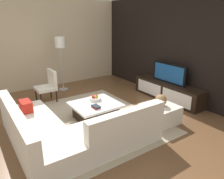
{
  "coord_description": "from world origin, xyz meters",
  "views": [
    {
      "loc": [
        3.81,
        -2.13,
        2.26
      ],
      "look_at": [
        -0.17,
        0.61,
        0.6
      ],
      "focal_mm": 34.29,
      "sensor_mm": 36.0,
      "label": 1
    }
  ],
  "objects_px": {
    "accent_chair_near": "(48,84)",
    "sectional_couch": "(68,131)",
    "coffee_table": "(96,111)",
    "television": "(169,73)",
    "media_console": "(167,91)",
    "fruit_bowl": "(95,98)",
    "book_stack": "(96,107)",
    "floor_lamp": "(60,46)",
    "decorative_ball": "(161,100)",
    "ottoman": "(160,114)"
  },
  "relations": [
    {
      "from": "accent_chair_near",
      "to": "sectional_couch",
      "type": "bearing_deg",
      "value": -13.17
    },
    {
      "from": "coffee_table",
      "to": "television",
      "type": "bearing_deg",
      "value": 87.51
    },
    {
      "from": "media_console",
      "to": "fruit_bowl",
      "type": "xyz_separation_m",
      "value": [
        -0.28,
        -2.2,
        0.18
      ]
    },
    {
      "from": "fruit_bowl",
      "to": "media_console",
      "type": "bearing_deg",
      "value": 82.78
    },
    {
      "from": "accent_chair_near",
      "to": "coffee_table",
      "type": "bearing_deg",
      "value": 13.89
    },
    {
      "from": "media_console",
      "to": "television",
      "type": "xyz_separation_m",
      "value": [
        -0.0,
        0.0,
        0.52
      ]
    },
    {
      "from": "fruit_bowl",
      "to": "book_stack",
      "type": "bearing_deg",
      "value": -27.99
    },
    {
      "from": "book_stack",
      "to": "coffee_table",
      "type": "bearing_deg",
      "value": 152.48
    },
    {
      "from": "television",
      "to": "floor_lamp",
      "type": "relative_size",
      "value": 0.67
    },
    {
      "from": "television",
      "to": "sectional_couch",
      "type": "bearing_deg",
      "value": -80.86
    },
    {
      "from": "fruit_bowl",
      "to": "floor_lamp",
      "type": "bearing_deg",
      "value": 177.36
    },
    {
      "from": "coffee_table",
      "to": "fruit_bowl",
      "type": "height_order",
      "value": "fruit_bowl"
    },
    {
      "from": "decorative_ball",
      "to": "floor_lamp",
      "type": "bearing_deg",
      "value": -165.07
    },
    {
      "from": "accent_chair_near",
      "to": "media_console",
      "type": "bearing_deg",
      "value": 54.9
    },
    {
      "from": "accent_chair_near",
      "to": "floor_lamp",
      "type": "relative_size",
      "value": 0.52
    },
    {
      "from": "ottoman",
      "to": "decorative_ball",
      "type": "height_order",
      "value": "decorative_ball"
    },
    {
      "from": "coffee_table",
      "to": "decorative_ball",
      "type": "xyz_separation_m",
      "value": [
        0.95,
        1.09,
        0.33
      ]
    },
    {
      "from": "decorative_ball",
      "to": "ottoman",
      "type": "bearing_deg",
      "value": 0.0
    },
    {
      "from": "decorative_ball",
      "to": "sectional_couch",
      "type": "bearing_deg",
      "value": -99.25
    },
    {
      "from": "television",
      "to": "decorative_ball",
      "type": "height_order",
      "value": "television"
    },
    {
      "from": "floor_lamp",
      "to": "book_stack",
      "type": "relative_size",
      "value": 8.05
    },
    {
      "from": "sectional_couch",
      "to": "coffee_table",
      "type": "distance_m",
      "value": 1.14
    },
    {
      "from": "floor_lamp",
      "to": "decorative_ball",
      "type": "xyz_separation_m",
      "value": [
        3.35,
        0.89,
        -0.87
      ]
    },
    {
      "from": "ottoman",
      "to": "decorative_ball",
      "type": "bearing_deg",
      "value": 0.0
    },
    {
      "from": "ottoman",
      "to": "decorative_ball",
      "type": "distance_m",
      "value": 0.33
    },
    {
      "from": "sectional_couch",
      "to": "coffee_table",
      "type": "height_order",
      "value": "sectional_couch"
    },
    {
      "from": "coffee_table",
      "to": "accent_chair_near",
      "type": "relative_size",
      "value": 1.19
    },
    {
      "from": "accent_chair_near",
      "to": "ottoman",
      "type": "bearing_deg",
      "value": 28.63
    },
    {
      "from": "floor_lamp",
      "to": "coffee_table",
      "type": "bearing_deg",
      "value": -4.76
    },
    {
      "from": "television",
      "to": "floor_lamp",
      "type": "bearing_deg",
      "value": -139.97
    },
    {
      "from": "television",
      "to": "fruit_bowl",
      "type": "height_order",
      "value": "television"
    },
    {
      "from": "television",
      "to": "ottoman",
      "type": "distance_m",
      "value": 1.58
    },
    {
      "from": "media_console",
      "to": "ottoman",
      "type": "distance_m",
      "value": 1.48
    },
    {
      "from": "coffee_table",
      "to": "book_stack",
      "type": "height_order",
      "value": "book_stack"
    },
    {
      "from": "television",
      "to": "book_stack",
      "type": "distance_m",
      "value": 2.44
    },
    {
      "from": "floor_lamp",
      "to": "book_stack",
      "type": "distance_m",
      "value": 2.82
    },
    {
      "from": "media_console",
      "to": "coffee_table",
      "type": "relative_size",
      "value": 2.1
    },
    {
      "from": "sectional_couch",
      "to": "fruit_bowl",
      "type": "distance_m",
      "value": 1.33
    },
    {
      "from": "fruit_bowl",
      "to": "book_stack",
      "type": "distance_m",
      "value": 0.45
    },
    {
      "from": "sectional_couch",
      "to": "fruit_bowl",
      "type": "xyz_separation_m",
      "value": [
        -0.8,
        1.04,
        0.16
      ]
    },
    {
      "from": "floor_lamp",
      "to": "decorative_ball",
      "type": "height_order",
      "value": "floor_lamp"
    },
    {
      "from": "ottoman",
      "to": "fruit_bowl",
      "type": "relative_size",
      "value": 2.5
    },
    {
      "from": "book_stack",
      "to": "floor_lamp",
      "type": "bearing_deg",
      "value": 173.16
    },
    {
      "from": "coffee_table",
      "to": "ottoman",
      "type": "xyz_separation_m",
      "value": [
        0.95,
        1.09,
        -0.0
      ]
    },
    {
      "from": "accent_chair_near",
      "to": "decorative_ball",
      "type": "distance_m",
      "value": 3.1
    },
    {
      "from": "television",
      "to": "coffee_table",
      "type": "distance_m",
      "value": 2.37
    },
    {
      "from": "floor_lamp",
      "to": "book_stack",
      "type": "xyz_separation_m",
      "value": [
        2.62,
        -0.31,
        -0.99
      ]
    },
    {
      "from": "coffee_table",
      "to": "fruit_bowl",
      "type": "relative_size",
      "value": 3.7
    },
    {
      "from": "media_console",
      "to": "ottoman",
      "type": "height_order",
      "value": "media_console"
    },
    {
      "from": "decorative_ball",
      "to": "accent_chair_near",
      "type": "bearing_deg",
      "value": -149.31
    }
  ]
}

